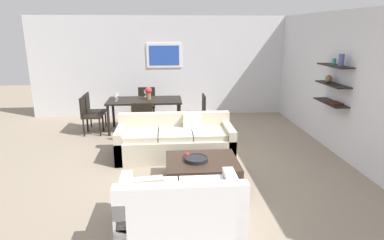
{
  "coord_description": "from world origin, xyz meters",
  "views": [
    {
      "loc": [
        -0.29,
        -5.56,
        2.37
      ],
      "look_at": [
        0.19,
        0.2,
        0.75
      ],
      "focal_mm": 30.67,
      "sensor_mm": 36.0,
      "label": 1
    }
  ],
  "objects_px": {
    "dining_chair_left_near": "(89,113)",
    "wine_glass_left_near": "(116,96)",
    "dining_chair_left_far": "(92,109)",
    "dining_chair_right_near": "(199,111)",
    "dining_table": "(145,103)",
    "loveseat_white": "(179,209)",
    "wine_glass_head": "(145,92)",
    "decorative_bowl": "(196,159)",
    "wine_glass_left_far": "(117,95)",
    "dining_chair_foot": "(143,119)",
    "sofa_beige": "(175,142)",
    "centerpiece_vase": "(148,92)",
    "coffee_table": "(202,171)",
    "dining_chair_head": "(147,102)",
    "apple_on_coffee_table": "(187,155)"
  },
  "relations": [
    {
      "from": "wine_glass_left_near",
      "to": "centerpiece_vase",
      "type": "bearing_deg",
      "value": 8.82
    },
    {
      "from": "sofa_beige",
      "to": "dining_chair_foot",
      "type": "relative_size",
      "value": 2.46
    },
    {
      "from": "dining_chair_left_far",
      "to": "dining_chair_left_near",
      "type": "relative_size",
      "value": 1.0
    },
    {
      "from": "coffee_table",
      "to": "dining_chair_left_near",
      "type": "height_order",
      "value": "dining_chair_left_near"
    },
    {
      "from": "coffee_table",
      "to": "dining_chair_left_far",
      "type": "relative_size",
      "value": 1.28
    },
    {
      "from": "dining_chair_head",
      "to": "wine_glass_head",
      "type": "bearing_deg",
      "value": -90.0
    },
    {
      "from": "loveseat_white",
      "to": "wine_glass_head",
      "type": "distance_m",
      "value": 4.59
    },
    {
      "from": "dining_chair_foot",
      "to": "dining_chair_right_near",
      "type": "relative_size",
      "value": 1.0
    },
    {
      "from": "decorative_bowl",
      "to": "centerpiece_vase",
      "type": "distance_m",
      "value": 3.07
    },
    {
      "from": "apple_on_coffee_table",
      "to": "wine_glass_left_far",
      "type": "distance_m",
      "value": 3.24
    },
    {
      "from": "decorative_bowl",
      "to": "loveseat_white",
      "type": "bearing_deg",
      "value": -104.26
    },
    {
      "from": "dining_chair_head",
      "to": "apple_on_coffee_table",
      "type": "bearing_deg",
      "value": -77.19
    },
    {
      "from": "dining_chair_foot",
      "to": "dining_chair_right_near",
      "type": "distance_m",
      "value": 1.42
    },
    {
      "from": "sofa_beige",
      "to": "dining_chair_right_near",
      "type": "height_order",
      "value": "dining_chair_right_near"
    },
    {
      "from": "dining_chair_left_near",
      "to": "centerpiece_vase",
      "type": "xyz_separation_m",
      "value": [
        1.37,
        0.2,
        0.42
      ]
    },
    {
      "from": "dining_chair_left_far",
      "to": "coffee_table",
      "type": "bearing_deg",
      "value": -53.1
    },
    {
      "from": "sofa_beige",
      "to": "loveseat_white",
      "type": "relative_size",
      "value": 1.49
    },
    {
      "from": "loveseat_white",
      "to": "dining_chair_foot",
      "type": "relative_size",
      "value": 1.65
    },
    {
      "from": "dining_chair_foot",
      "to": "wine_glass_head",
      "type": "bearing_deg",
      "value": 90.0
    },
    {
      "from": "dining_chair_right_near",
      "to": "dining_chair_left_far",
      "type": "bearing_deg",
      "value": 171.33
    },
    {
      "from": "sofa_beige",
      "to": "decorative_bowl",
      "type": "height_order",
      "value": "sofa_beige"
    },
    {
      "from": "loveseat_white",
      "to": "wine_glass_left_near",
      "type": "bearing_deg",
      "value": 107.61
    },
    {
      "from": "dining_chair_right_near",
      "to": "dining_table",
      "type": "bearing_deg",
      "value": 171.33
    },
    {
      "from": "dining_table",
      "to": "dining_chair_right_near",
      "type": "bearing_deg",
      "value": -8.67
    },
    {
      "from": "dining_chair_foot",
      "to": "coffee_table",
      "type": "bearing_deg",
      "value": -63.06
    },
    {
      "from": "dining_chair_foot",
      "to": "centerpiece_vase",
      "type": "height_order",
      "value": "centerpiece_vase"
    },
    {
      "from": "decorative_bowl",
      "to": "wine_glass_head",
      "type": "xyz_separation_m",
      "value": [
        -0.95,
        3.27,
        0.45
      ]
    },
    {
      "from": "dining_chair_left_near",
      "to": "centerpiece_vase",
      "type": "relative_size",
      "value": 2.94
    },
    {
      "from": "decorative_bowl",
      "to": "dining_table",
      "type": "bearing_deg",
      "value": 108.04
    },
    {
      "from": "decorative_bowl",
      "to": "centerpiece_vase",
      "type": "height_order",
      "value": "centerpiece_vase"
    },
    {
      "from": "wine_glass_left_far",
      "to": "centerpiece_vase",
      "type": "distance_m",
      "value": 0.76
    },
    {
      "from": "dining_table",
      "to": "centerpiece_vase",
      "type": "distance_m",
      "value": 0.27
    },
    {
      "from": "coffee_table",
      "to": "wine_glass_left_near",
      "type": "distance_m",
      "value": 3.32
    },
    {
      "from": "dining_chair_right_near",
      "to": "wine_glass_head",
      "type": "distance_m",
      "value": 1.43
    },
    {
      "from": "wine_glass_left_far",
      "to": "wine_glass_head",
      "type": "relative_size",
      "value": 0.96
    },
    {
      "from": "loveseat_white",
      "to": "wine_glass_left_far",
      "type": "relative_size",
      "value": 9.86
    },
    {
      "from": "loveseat_white",
      "to": "dining_table",
      "type": "bearing_deg",
      "value": 98.65
    },
    {
      "from": "dining_table",
      "to": "loveseat_white",
      "type": "bearing_deg",
      "value": -81.35
    },
    {
      "from": "dining_table",
      "to": "wine_glass_head",
      "type": "bearing_deg",
      "value": 90.0
    },
    {
      "from": "dining_chair_left_near",
      "to": "wine_glass_left_near",
      "type": "height_order",
      "value": "wine_glass_left_near"
    },
    {
      "from": "dining_chair_left_far",
      "to": "wine_glass_head",
      "type": "height_order",
      "value": "wine_glass_head"
    },
    {
      "from": "apple_on_coffee_table",
      "to": "dining_chair_head",
      "type": "height_order",
      "value": "dining_chair_head"
    },
    {
      "from": "dining_chair_foot",
      "to": "centerpiece_vase",
      "type": "distance_m",
      "value": 0.95
    },
    {
      "from": "dining_chair_left_near",
      "to": "wine_glass_left_near",
      "type": "distance_m",
      "value": 0.72
    },
    {
      "from": "wine_glass_left_near",
      "to": "sofa_beige",
      "type": "bearing_deg",
      "value": -50.94
    },
    {
      "from": "sofa_beige",
      "to": "wine_glass_left_near",
      "type": "bearing_deg",
      "value": 129.06
    },
    {
      "from": "loveseat_white",
      "to": "dining_chair_right_near",
      "type": "relative_size",
      "value": 1.65
    },
    {
      "from": "dining_chair_foot",
      "to": "sofa_beige",
      "type": "bearing_deg",
      "value": -53.28
    },
    {
      "from": "dining_chair_left_far",
      "to": "dining_chair_right_near",
      "type": "bearing_deg",
      "value": -8.67
    },
    {
      "from": "dining_chair_head",
      "to": "sofa_beige",
      "type": "bearing_deg",
      "value": -75.5
    }
  ]
}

